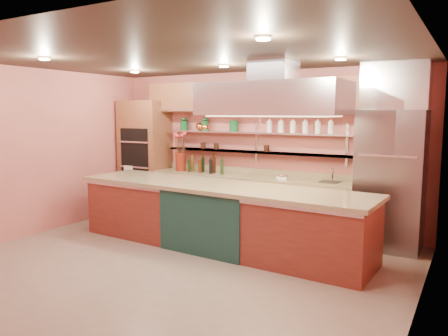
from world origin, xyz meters
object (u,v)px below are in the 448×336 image
Objects in this scene: kitchen_scale at (283,176)px; copper_kettle at (201,127)px; green_canister at (234,126)px; refrigerator at (390,180)px; island at (218,216)px; flower_vase at (181,162)px.

copper_kettle reaches higher than kitchen_scale.
copper_kettle is 0.97× the size of green_canister.
refrigerator is at bearing -4.66° from green_canister.
island is 13.19× the size of flower_vase.
flower_vase is (-3.88, 0.01, 0.06)m from refrigerator.
kitchen_scale is at bearing -6.91° from copper_kettle.
flower_vase reaches higher than island.
kitchen_scale is at bearing 179.67° from refrigerator.
green_canister is at bearing 112.79° from island.
kitchen_scale is at bearing 0.00° from flower_vase.
green_canister reaches higher than copper_kettle.
copper_kettle reaches higher than island.
green_canister is at bearing 178.73° from kitchen_scale.
copper_kettle is (0.33, 0.22, 0.68)m from flower_vase.
refrigerator is at bearing 31.96° from island.
island is at bearing -38.51° from flower_vase.
kitchen_scale is 0.89× the size of green_canister.
refrigerator reaches higher than copper_kettle.
flower_vase is 2.15m from kitchen_scale.
copper_kettle is at bearing 33.89° from flower_vase.
kitchen_scale reaches higher than island.
copper_kettle is at bearing 180.00° from green_canister.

